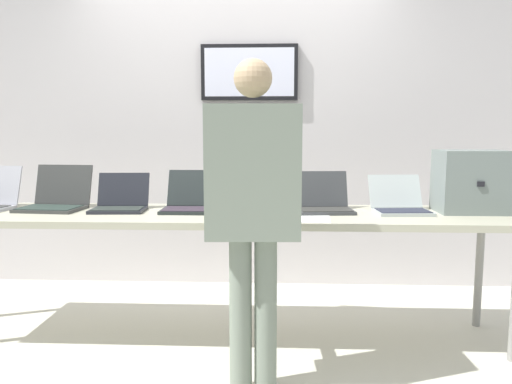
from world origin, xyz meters
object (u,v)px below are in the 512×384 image
at_px(laptop_station_6, 400,204).
at_px(laptop_station_4, 260,201).
at_px(laptop_station_1, 56,199).
at_px(person, 253,196).
at_px(workbench, 221,220).
at_px(laptop_station_3, 190,201).
at_px(laptop_station_2, 120,202).
at_px(equipment_box, 471,181).
at_px(laptop_station_5, 324,202).

bearing_deg(laptop_station_6, laptop_station_4, 176.54).
bearing_deg(laptop_station_1, person, -28.88).
relative_size(workbench, laptop_station_1, 8.67).
xyz_separation_m(laptop_station_3, laptop_station_6, (1.29, -0.02, -0.00)).
height_order(laptop_station_2, person, person).
bearing_deg(laptop_station_1, equipment_box, -0.26).
relative_size(laptop_station_6, person, 0.22).
relative_size(laptop_station_3, laptop_station_5, 0.98).
relative_size(laptop_station_3, laptop_station_4, 0.83).
height_order(laptop_station_2, laptop_station_3, laptop_station_3).
xyz_separation_m(equipment_box, laptop_station_4, (-1.28, 0.03, -0.13)).
distance_m(laptop_station_3, laptop_station_6, 1.29).
distance_m(laptop_station_1, laptop_station_5, 1.70).
distance_m(laptop_station_4, person, 0.74).
distance_m(laptop_station_5, laptop_station_6, 0.46).
height_order(laptop_station_1, person, person).
height_order(laptop_station_3, laptop_station_5, laptop_station_3).
xyz_separation_m(laptop_station_3, person, (0.43, -0.70, 0.13)).
xyz_separation_m(workbench, laptop_station_4, (0.24, 0.11, 0.11)).
height_order(equipment_box, person, person).
distance_m(workbench, equipment_box, 1.54).
height_order(laptop_station_2, laptop_station_5, laptop_station_5).
distance_m(equipment_box, laptop_station_3, 1.73).
bearing_deg(equipment_box, laptop_station_6, -176.85).
xyz_separation_m(workbench, equipment_box, (1.52, 0.08, 0.24)).
bearing_deg(laptop_station_2, person, -38.05).
bearing_deg(equipment_box, laptop_station_3, -179.78).
distance_m(laptop_station_3, laptop_station_5, 0.84).
xyz_separation_m(laptop_station_2, laptop_station_4, (0.88, 0.05, 0.01)).
bearing_deg(laptop_station_3, workbench, -20.84).
bearing_deg(laptop_station_5, equipment_box, -0.10).
bearing_deg(equipment_box, person, -151.41).
relative_size(laptop_station_2, laptop_station_4, 0.81).
height_order(laptop_station_3, person, person).
xyz_separation_m(workbench, person, (0.23, -0.62, 0.23)).
bearing_deg(laptop_station_1, laptop_station_6, -0.94).
distance_m(laptop_station_2, person, 1.11).
bearing_deg(equipment_box, laptop_station_4, 178.75).
xyz_separation_m(workbench, laptop_station_5, (0.63, 0.09, 0.10)).
relative_size(laptop_station_4, laptop_station_5, 1.18).
xyz_separation_m(laptop_station_1, laptop_station_5, (1.70, -0.01, -0.01)).
height_order(equipment_box, laptop_station_4, equipment_box).
xyz_separation_m(laptop_station_2, laptop_station_3, (0.44, 0.02, 0.00)).
distance_m(laptop_station_4, laptop_station_6, 0.86).
relative_size(laptop_station_2, laptop_station_3, 0.97).
bearing_deg(laptop_station_5, laptop_station_6, -3.15).
relative_size(workbench, laptop_station_2, 10.38).
xyz_separation_m(laptop_station_1, laptop_station_3, (0.87, -0.02, -0.01)).
height_order(laptop_station_5, laptop_station_6, laptop_station_5).
height_order(workbench, laptop_station_1, laptop_station_1).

